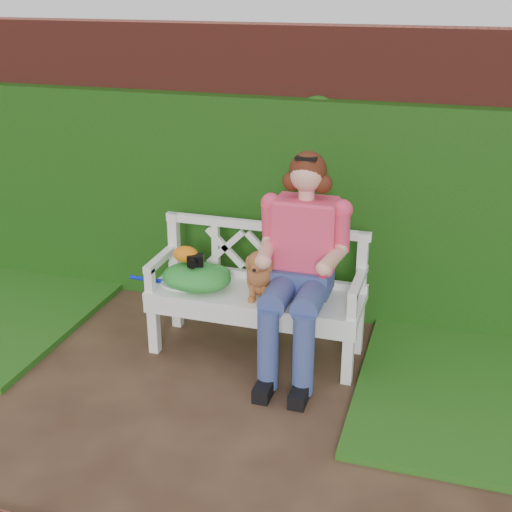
# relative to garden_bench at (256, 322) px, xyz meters

# --- Properties ---
(ground) EXTENTS (60.00, 60.00, 0.00)m
(ground) POSITION_rel_garden_bench_xyz_m (-0.32, -0.92, -0.24)
(ground) COLOR #392219
(brick_wall) EXTENTS (10.00, 0.30, 2.20)m
(brick_wall) POSITION_rel_garden_bench_xyz_m (-0.32, 0.98, 0.86)
(brick_wall) COLOR maroon
(brick_wall) RESTS_ON ground
(ivy_hedge) EXTENTS (10.00, 0.18, 1.70)m
(ivy_hedge) POSITION_rel_garden_bench_xyz_m (-0.32, 0.76, 0.61)
(ivy_hedge) COLOR #214E0D
(ivy_hedge) RESTS_ON ground
(garden_bench) EXTENTS (1.61, 0.69, 0.48)m
(garden_bench) POSITION_rel_garden_bench_xyz_m (0.00, 0.00, 0.00)
(garden_bench) COLOR white
(garden_bench) RESTS_ON ground
(seated_woman) EXTENTS (0.68, 0.88, 1.51)m
(seated_woman) POSITION_rel_garden_bench_xyz_m (0.33, -0.02, 0.52)
(seated_woman) COLOR #DB3344
(seated_woman) RESTS_ON ground
(dog) EXTENTS (0.25, 0.34, 0.37)m
(dog) POSITION_rel_garden_bench_xyz_m (0.06, -0.05, 0.42)
(dog) COLOR #915C26
(dog) RESTS_ON garden_bench
(tennis_racket) EXTENTS (0.63, 0.37, 0.03)m
(tennis_racket) POSITION_rel_garden_bench_xyz_m (-0.56, -0.06, 0.25)
(tennis_racket) COLOR white
(tennis_racket) RESTS_ON garden_bench
(green_bag) EXTENTS (0.57, 0.48, 0.17)m
(green_bag) POSITION_rel_garden_bench_xyz_m (-0.42, -0.05, 0.33)
(green_bag) COLOR #35752C
(green_bag) RESTS_ON garden_bench
(camera_item) EXTENTS (0.13, 0.12, 0.08)m
(camera_item) POSITION_rel_garden_bench_xyz_m (-0.43, -0.05, 0.45)
(camera_item) COLOR black
(camera_item) RESTS_ON green_bag
(baseball_glove) EXTENTS (0.22, 0.19, 0.12)m
(baseball_glove) POSITION_rel_garden_bench_xyz_m (-0.51, -0.02, 0.47)
(baseball_glove) COLOR orange
(baseball_glove) RESTS_ON green_bag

